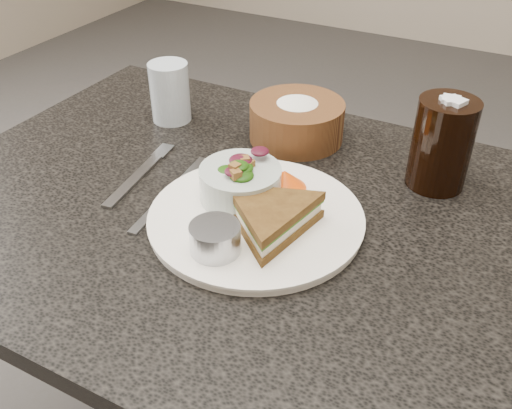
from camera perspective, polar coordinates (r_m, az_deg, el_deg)
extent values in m
cube|color=black|center=(1.08, -0.15, -16.76)|extent=(1.00, 0.70, 0.75)
cylinder|color=white|center=(0.79, 0.00, -1.41)|extent=(0.29, 0.29, 0.01)
cylinder|color=#A3A6AD|center=(0.71, -4.11, -3.43)|extent=(0.08, 0.08, 0.04)
cone|color=#FF520B|center=(0.83, 2.85, 2.52)|extent=(0.10, 0.10, 0.03)
cube|color=#9E9EA1|center=(0.90, -11.85, 2.69)|extent=(0.04, 0.17, 0.00)
cube|color=#94979C|center=(0.85, -8.50, 1.16)|extent=(0.03, 0.21, 0.00)
cylinder|color=silver|center=(1.05, -8.61, 11.05)|extent=(0.08, 0.08, 0.11)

